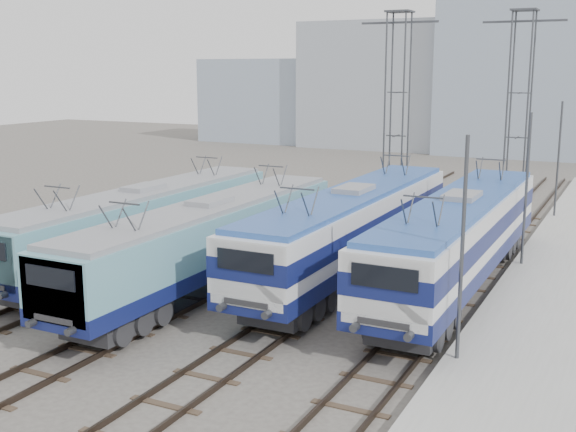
% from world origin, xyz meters
% --- Properties ---
extents(ground, '(160.00, 160.00, 0.00)m').
position_xyz_m(ground, '(0.00, 0.00, 0.00)').
color(ground, '#514C47').
extents(platform, '(4.00, 70.00, 0.30)m').
position_xyz_m(platform, '(10.20, 8.00, 0.15)').
color(platform, '#9E9E99').
rests_on(platform, ground).
extents(locomotive_far_left, '(2.75, 17.37, 3.27)m').
position_xyz_m(locomotive_far_left, '(-6.75, 6.75, 2.17)').
color(locomotive_far_left, '#10184E').
rests_on(locomotive_far_left, ground).
extents(locomotive_center_left, '(2.76, 17.41, 3.28)m').
position_xyz_m(locomotive_center_left, '(-2.25, 5.17, 2.18)').
color(locomotive_center_left, '#10184E').
rests_on(locomotive_center_left, ground).
extents(locomotive_center_right, '(2.92, 18.45, 3.47)m').
position_xyz_m(locomotive_center_right, '(2.25, 9.41, 2.35)').
color(locomotive_center_right, '#10184E').
rests_on(locomotive_center_right, ground).
extents(locomotive_far_right, '(2.93, 18.57, 3.49)m').
position_xyz_m(locomotive_far_right, '(6.75, 9.63, 2.36)').
color(locomotive_far_right, '#10184E').
rests_on(locomotive_far_right, ground).
extents(catenary_tower_west, '(4.50, 1.20, 12.00)m').
position_xyz_m(catenary_tower_west, '(0.00, 22.00, 6.64)').
color(catenary_tower_west, '#3F4247').
rests_on(catenary_tower_west, ground).
extents(catenary_tower_east, '(4.50, 1.20, 12.00)m').
position_xyz_m(catenary_tower_east, '(6.50, 24.00, 6.64)').
color(catenary_tower_east, '#3F4247').
rests_on(catenary_tower_east, ground).
extents(mast_front, '(0.12, 0.12, 7.00)m').
position_xyz_m(mast_front, '(8.60, 2.00, 3.50)').
color(mast_front, '#3F4247').
rests_on(mast_front, ground).
extents(mast_mid, '(0.12, 0.12, 7.00)m').
position_xyz_m(mast_mid, '(8.60, 14.00, 3.50)').
color(mast_mid, '#3F4247').
rests_on(mast_mid, ground).
extents(mast_rear, '(0.12, 0.12, 7.00)m').
position_xyz_m(mast_rear, '(8.60, 26.00, 3.50)').
color(mast_rear, '#3F4247').
rests_on(mast_rear, ground).
extents(building_west, '(18.00, 12.00, 14.00)m').
position_xyz_m(building_west, '(-14.00, 62.00, 7.00)').
color(building_west, '#979FAB').
rests_on(building_west, ground).
extents(building_center, '(22.00, 14.00, 18.00)m').
position_xyz_m(building_center, '(4.00, 62.00, 9.00)').
color(building_center, '#8F9DB1').
rests_on(building_center, ground).
extents(building_far_west, '(14.00, 10.00, 10.00)m').
position_xyz_m(building_far_west, '(-30.00, 62.00, 5.00)').
color(building_far_west, '#8F9DB1').
rests_on(building_far_west, ground).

